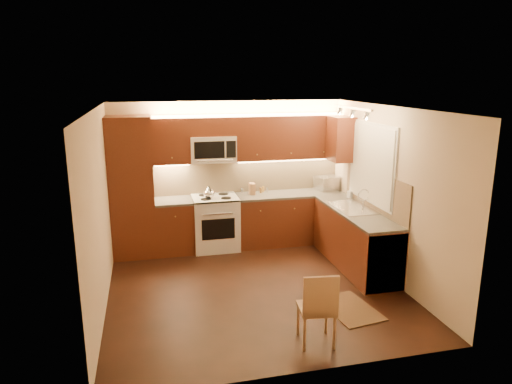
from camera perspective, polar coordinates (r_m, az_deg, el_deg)
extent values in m
cube|color=black|center=(6.68, -0.16, -11.66)|extent=(4.00, 4.00, 0.01)
cube|color=beige|center=(6.04, -0.18, 10.26)|extent=(4.00, 4.00, 0.01)
cube|color=#CBB394|center=(8.15, -3.39, 2.34)|extent=(4.00, 0.01, 2.50)
cube|color=#CBB394|center=(4.42, 5.82, -7.90)|extent=(4.00, 0.01, 2.50)
cube|color=#CBB394|center=(6.12, -18.73, -2.33)|extent=(0.01, 4.00, 2.50)
cube|color=#CBB394|center=(6.96, 16.06, -0.21)|extent=(0.01, 4.00, 2.50)
cube|color=#491D0F|center=(7.77, -15.05, 0.54)|extent=(0.70, 0.60, 2.30)
cube|color=#491D0F|center=(7.97, -9.97, -4.24)|extent=(0.62, 0.60, 0.86)
cube|color=#3A3735|center=(7.84, -10.11, -1.11)|extent=(0.62, 0.60, 0.04)
cube|color=#491D0F|center=(8.32, 4.14, -3.28)|extent=(1.92, 0.60, 0.86)
cube|color=#3A3735|center=(8.19, 4.20, -0.27)|extent=(1.92, 0.60, 0.04)
cube|color=#491D0F|center=(7.40, 12.09, -5.77)|extent=(0.60, 2.00, 0.86)
cube|color=#3A3735|center=(7.26, 12.27, -2.43)|extent=(0.60, 2.00, 0.04)
cube|color=silver|center=(6.82, 14.61, -7.66)|extent=(0.58, 0.60, 0.84)
cube|color=tan|center=(8.22, -0.97, 2.10)|extent=(3.30, 0.02, 0.60)
cube|color=tan|center=(7.31, 14.45, 0.15)|extent=(0.02, 2.00, 0.60)
cube|color=#491D0F|center=(7.77, -10.48, 6.23)|extent=(0.62, 0.35, 0.75)
cube|color=#491D0F|center=(8.13, 4.06, 6.76)|extent=(1.92, 0.35, 0.75)
cube|color=#491D0F|center=(7.81, -5.44, 8.06)|extent=(0.76, 0.35, 0.31)
cube|color=#491D0F|center=(8.00, 10.38, 6.45)|extent=(0.35, 0.50, 0.75)
cube|color=silver|center=(7.36, 14.07, 3.45)|extent=(0.03, 1.44, 1.24)
cube|color=silver|center=(7.35, 13.93, 3.44)|extent=(0.02, 1.36, 1.16)
cube|color=silver|center=(6.93, 11.82, 10.12)|extent=(0.04, 1.20, 0.03)
cube|color=silver|center=(8.49, 8.79, 1.11)|extent=(0.47, 0.40, 0.25)
cube|color=#A06948|center=(8.06, -0.48, 0.39)|extent=(0.09, 0.15, 0.20)
cylinder|color=silver|center=(8.19, -1.72, 0.23)|extent=(0.05, 0.05, 0.09)
cylinder|color=brown|center=(8.17, 0.61, 0.23)|extent=(0.06, 0.06, 0.10)
cylinder|color=silver|center=(8.20, 1.36, 0.26)|extent=(0.04, 0.04, 0.09)
cylinder|color=#A87E32|center=(8.26, 0.89, 0.38)|extent=(0.05, 0.05, 0.10)
imported|color=white|center=(8.01, 11.51, -0.08)|extent=(0.10, 0.10, 0.17)
cube|color=black|center=(6.23, 11.47, -13.90)|extent=(0.69, 0.93, 0.01)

